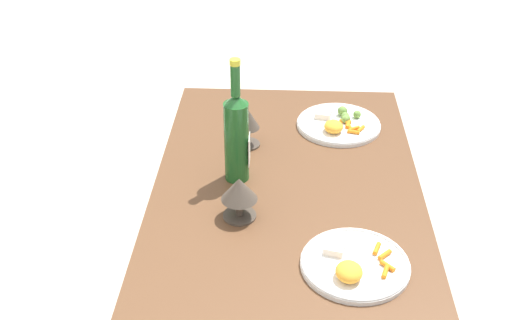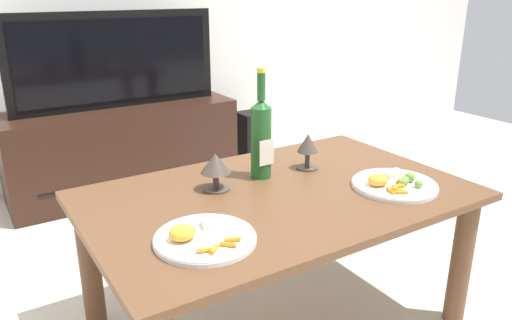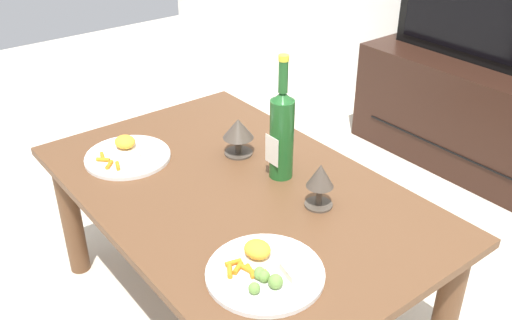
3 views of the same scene
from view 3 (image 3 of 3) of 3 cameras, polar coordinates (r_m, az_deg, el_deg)
name	(u,v)px [view 3 (image 3 of 3)]	position (r m, az deg, el deg)	size (l,w,h in m)	color
ground_plane	(238,314)	(1.94, -1.78, -15.14)	(6.40, 6.40, 0.00)	beige
dining_table	(236,211)	(1.68, -1.99, -5.18)	(1.20, 0.77, 0.49)	brown
tv_stand	(488,122)	(2.78, 22.26, 3.56)	(1.25, 0.42, 0.49)	black
wine_bottle	(282,132)	(1.62, 2.60, 2.87)	(0.07, 0.07, 0.37)	#1E5923
goblet_left	(238,131)	(1.77, -1.80, 2.96)	(0.10, 0.10, 0.12)	#473D33
goblet_right	(320,179)	(1.52, 6.45, -1.88)	(0.08, 0.08, 0.13)	#473D33
dinner_plate_left	(128,155)	(1.82, -12.73, 0.52)	(0.27, 0.27, 0.05)	white
dinner_plate_right	(265,271)	(1.33, 0.90, -11.03)	(0.28, 0.28, 0.05)	white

